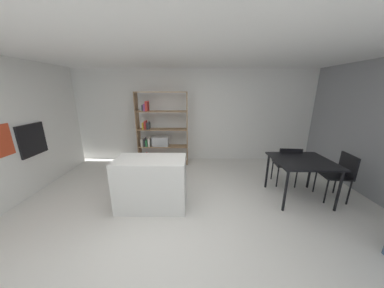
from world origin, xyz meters
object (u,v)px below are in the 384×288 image
(dining_table, at_px, (302,164))
(dining_chair_window_side, at_px, (340,172))
(dining_chair_far, at_px, (287,163))
(built_in_oven, at_px, (32,140))
(open_bookshelf, at_px, (159,133))
(kitchen_island, at_px, (152,183))

(dining_table, bearing_deg, dining_chair_window_side, -0.72)
(dining_chair_window_side, bearing_deg, dining_chair_far, -119.30)
(built_in_oven, bearing_deg, open_bookshelf, 33.27)
(built_in_oven, xyz_separation_m, dining_chair_window_side, (5.85, -0.32, -0.52))
(built_in_oven, height_order, kitchen_island, built_in_oven)
(kitchen_island, distance_m, dining_chair_far, 2.81)
(kitchen_island, bearing_deg, dining_table, 5.89)
(built_in_oven, height_order, open_bookshelf, open_bookshelf)
(dining_chair_far, bearing_deg, built_in_oven, 7.01)
(dining_chair_window_side, bearing_deg, open_bookshelf, -110.34)
(dining_table, bearing_deg, kitchen_island, -174.11)
(dining_table, relative_size, dining_chair_window_side, 1.14)
(dining_chair_far, xyz_separation_m, dining_chair_window_side, (0.72, -0.50, 0.02))
(dining_chair_far, bearing_deg, dining_table, 95.87)
(dining_chair_far, relative_size, dining_chair_window_side, 0.98)
(dining_chair_far, bearing_deg, open_bookshelf, -18.40)
(kitchen_island, relative_size, dining_table, 1.17)
(open_bookshelf, bearing_deg, dining_chair_window_side, -25.84)
(open_bookshelf, height_order, dining_chair_far, open_bookshelf)
(built_in_oven, distance_m, dining_chair_far, 5.16)
(open_bookshelf, bearing_deg, dining_chair_far, -23.38)
(dining_table, height_order, dining_chair_far, dining_chair_far)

